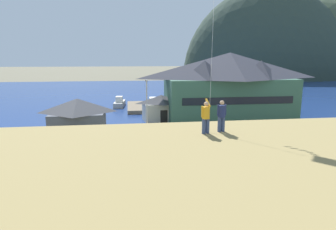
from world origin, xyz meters
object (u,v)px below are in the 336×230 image
object	(u,v)px
wharf_dock	(136,107)
parked_car_back_row_right	(242,137)
parked_car_mid_row_far	(143,138)
person_companion	(222,115)
storage_shed_waterside	(161,107)
parked_car_back_row_left	(148,161)
parked_car_front_row_red	(258,155)
moored_boat_wharfside	(120,103)
parked_car_front_row_end	(308,135)
parked_car_front_row_silver	(323,154)
harbor_lodge	(229,84)
moored_boat_outer_mooring	(154,104)
person_kite_flyer	(206,116)
storage_shed_near_lot	(78,121)
parking_light_pole	(147,105)
parked_car_mid_row_center	(193,139)
parked_car_corner_spot	(90,163)

from	to	relation	value
wharf_dock	parked_car_back_row_right	size ratio (longest dim) A/B	2.65
parked_car_mid_row_far	person_companion	size ratio (longest dim) A/B	2.43
storage_shed_waterside	parked_car_back_row_left	world-z (taller)	storage_shed_waterside
parked_car_mid_row_far	parked_car_front_row_red	world-z (taller)	same
moored_boat_wharfside	parked_car_mid_row_far	bearing A→B (deg)	-83.03
parked_car_back_row_right	parked_car_front_row_end	world-z (taller)	same
parked_car_mid_row_far	parked_car_front_row_end	bearing A→B (deg)	-3.73
moored_boat_wharfside	parked_car_front_row_end	world-z (taller)	moored_boat_wharfside
parked_car_back_row_right	parked_car_front_row_silver	xyz separation A→B (m)	(5.25, -6.92, 0.00)
harbor_lodge	moored_boat_wharfside	bearing A→B (deg)	141.02
wharf_dock	moored_boat_wharfside	xyz separation A→B (m)	(-3.25, 3.28, 0.37)
moored_boat_outer_mooring	person_kite_flyer	world-z (taller)	person_kite_flyer
storage_shed_near_lot	moored_boat_wharfside	bearing A→B (deg)	81.84
storage_shed_waterside	parked_car_back_row_left	distance (m)	21.51
storage_shed_waterside	parked_car_mid_row_far	distance (m)	14.10
storage_shed_near_lot	parked_car_back_row_right	distance (m)	18.78
person_kite_flyer	parked_car_front_row_end	bearing A→B (deg)	43.34
parked_car_front_row_silver	person_companion	world-z (taller)	person_companion
parking_light_pole	person_companion	bearing A→B (deg)	-81.78
harbor_lodge	moored_boat_wharfside	xyz separation A→B (m)	(-18.13, 14.67, -5.02)
moored_boat_outer_mooring	parked_car_front_row_end	distance (m)	31.29
storage_shed_near_lot	parking_light_pole	xyz separation A→B (m)	(7.93, 1.63, 1.43)
moored_boat_wharfside	parked_car_front_row_end	xyz separation A→B (m)	(22.75, -29.42, 0.34)
parked_car_back_row_left	person_kite_flyer	distance (m)	11.41
parked_car_mid_row_center	parking_light_pole	size ratio (longest dim) A/B	0.59
parked_car_mid_row_far	parked_car_mid_row_center	bearing A→B (deg)	-10.78
storage_shed_waterside	parked_car_front_row_end	world-z (taller)	storage_shed_waterside
harbor_lodge	parked_car_back_row_left	distance (m)	26.10
storage_shed_near_lot	moored_boat_wharfside	distance (m)	26.95
harbor_lodge	wharf_dock	xyz separation A→B (m)	(-14.88, 11.40, -5.39)
wharf_dock	parked_car_back_row_left	size ratio (longest dim) A/B	2.74
harbor_lodge	parked_car_corner_spot	world-z (taller)	harbor_lodge
parked_car_mid_row_center	person_companion	size ratio (longest dim) A/B	2.45
parked_car_back_row_right	storage_shed_near_lot	bearing A→B (deg)	172.01
parked_car_front_row_silver	storage_shed_near_lot	bearing A→B (deg)	158.18
person_companion	parked_car_back_row_right	bearing A→B (deg)	63.91
parked_car_corner_spot	parked_car_front_row_red	world-z (taller)	same
moored_boat_wharfside	parked_car_corner_spot	world-z (taller)	moored_boat_wharfside
storage_shed_waterside	person_kite_flyer	size ratio (longest dim) A/B	3.46
storage_shed_near_lot	parked_car_back_row_left	size ratio (longest dim) A/B	1.52
harbor_lodge	moored_boat_wharfside	size ratio (longest dim) A/B	3.60
moored_boat_wharfside	person_kite_flyer	xyz separation A→B (m)	(6.04, -45.19, 6.23)
harbor_lodge	moored_boat_outer_mooring	world-z (taller)	harbor_lodge
parked_car_mid_row_far	wharf_dock	bearing A→B (deg)	90.43
parked_car_back_row_right	parked_car_front_row_red	world-z (taller)	same
parked_car_corner_spot	person_kite_flyer	world-z (taller)	person_kite_flyer
parked_car_front_row_end	person_kite_flyer	distance (m)	23.72
parked_car_front_row_silver	parked_car_mid_row_center	world-z (taller)	same
moored_boat_wharfside	parked_car_back_row_left	distance (m)	35.93
parked_car_front_row_end	person_kite_flyer	bearing A→B (deg)	-136.66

